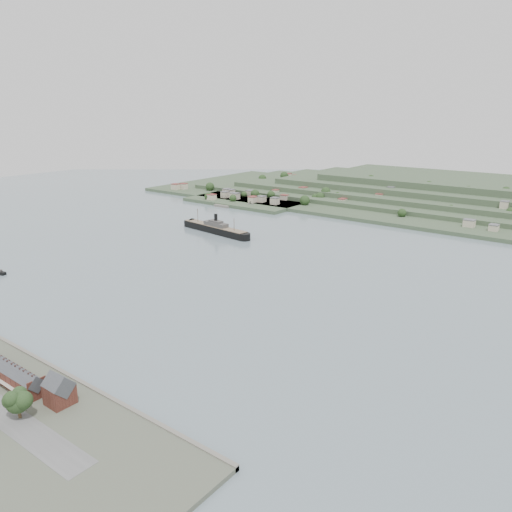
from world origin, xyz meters
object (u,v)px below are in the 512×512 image
Objects in this scene: terrace_row at (4,369)px; steamship at (213,228)px; gabled_building at (59,390)px; fig_tree at (17,401)px.

terrace_row is 0.58× the size of steamship.
gabled_building is 305.77m from steamship.
terrace_row is 35.92m from fig_tree.
fig_tree is (-3.67, -15.71, 1.75)m from gabled_building.
terrace_row is at bearing -173.88° from gabled_building.
gabled_building is (37.50, 4.02, 1.34)m from terrace_row.
fig_tree reaches higher than terrace_row.
steamship is (-153.51, 264.42, -3.94)m from gabled_building.
fig_tree is (149.84, -280.13, 5.70)m from steamship.
terrace_row is at bearing -66.63° from steamship.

